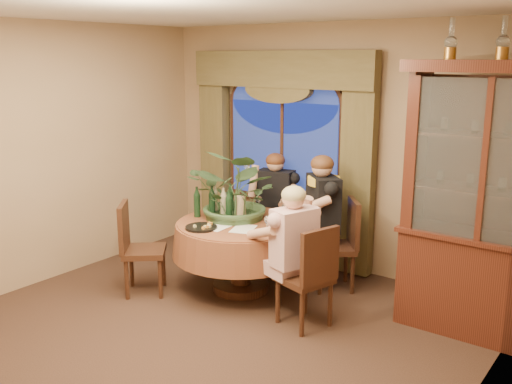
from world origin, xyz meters
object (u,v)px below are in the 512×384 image
Objects in this scene: chair_back at (280,222)px; centerpiece_plant at (239,159)px; chair_front_left at (144,249)px; oil_lamp_center at (504,38)px; chair_right at (304,276)px; wine_bottle_3 at (224,203)px; person_scarf at (323,220)px; wine_bottle_0 at (197,202)px; wine_bottle_2 at (230,198)px; chair_back_right at (334,245)px; wine_bottle_1 at (214,199)px; dining_table at (241,256)px; china_cabinet at (487,203)px; person_pink at (294,255)px; wine_bottle_4 at (212,201)px; person_back at (276,207)px; oil_lamp_left at (451,39)px; wine_bottle_5 at (229,205)px; olive_bowl at (242,222)px; stoneware_vase at (240,208)px.

centerpiece_plant is (0.07, -0.89, 0.91)m from chair_back.
chair_front_left is at bearing -131.57° from centerpiece_plant.
oil_lamp_center reaches higher than chair_front_left.
wine_bottle_3 is (-1.21, 0.31, 0.44)m from chair_right.
chair_front_left is at bearing 85.68° from person_scarf.
wine_bottle_0 and wine_bottle_2 have the same top height.
chair_back_right is at bearing 148.84° from chair_back.
oil_lamp_center is at bearing 8.47° from wine_bottle_1.
wine_bottle_1 is (-0.43, 0.09, 0.54)m from dining_table.
china_cabinet reaches higher than centerpiece_plant.
chair_right is at bearing -70.18° from person_pink.
person_back is at bearing 79.72° from wine_bottle_4.
wine_bottle_2 is at bearing -172.62° from oil_lamp_left.
dining_table is 1.01m from chair_right.
china_cabinet reaches higher than chair_right.
centerpiece_plant reaches higher than chair_back.
wine_bottle_0 reaches higher than chair_back.
wine_bottle_5 is at bearing -168.02° from dining_table.
oil_lamp_center is at bearing -42.26° from person_pink.
oil_lamp_left reaches higher than person_scarf.
china_cabinet is 1.74m from person_pink.
chair_front_left is at bearing -114.23° from wine_bottle_1.
wine_bottle_4 reaches higher than dining_table.
oil_lamp_left reaches higher than wine_bottle_2.
person_back reaches higher than chair_back_right.
chair_back is 0.19m from person_back.
chair_front_left is 0.67× the size of person_scarf.
china_cabinet is 7.28× the size of wine_bottle_1.
chair_front_left is at bearing 118.42° from chair_right.
centerpiece_plant reaches higher than olive_bowl.
chair_right and chair_back_right have the same top height.
wine_bottle_0 is (-1.09, -0.78, 0.20)m from person_scarf.
chair_back is at bearing 85.88° from wine_bottle_3.
chair_front_left is 2.91× the size of wine_bottle_1.
centerpiece_plant reaches higher than wine_bottle_4.
chair_front_left is at bearing -128.12° from wine_bottle_3.
chair_back_right is at bearing 24.41° from person_pink.
person_back is 4.03× the size of wine_bottle_2.
chair_right is at bearing 152.80° from chair_back_right.
wine_bottle_4 is (-0.39, 0.00, 0.54)m from dining_table.
person_scarf reaches higher than wine_bottle_1.
chair_front_left is 0.74m from wine_bottle_0.
chair_back_right is 6.57× the size of olive_bowl.
person_back is at bearing 31.74° from chair_back_right.
chair_front_left is 1.07m from wine_bottle_2.
chair_front_left is at bearing -135.74° from wine_bottle_5.
person_pink is at bearing -151.24° from china_cabinet.
dining_table is 1.49× the size of chair_back_right.
person_pink is at bearing -18.98° from dining_table.
dining_table is at bearing -50.56° from stoneware_vase.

